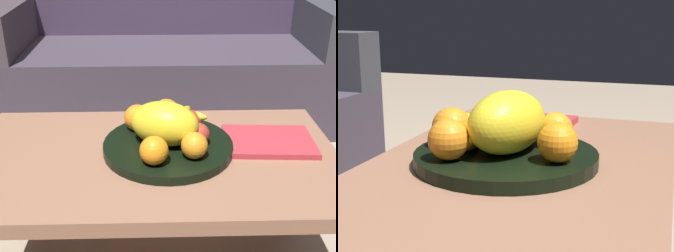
% 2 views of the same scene
% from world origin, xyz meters
% --- Properties ---
extents(coffee_table, '(1.01, 0.58, 0.42)m').
position_xyz_m(coffee_table, '(0.00, 0.00, 0.37)').
color(coffee_table, '#93644B').
rests_on(coffee_table, ground_plane).
extents(couch, '(1.70, 0.70, 0.90)m').
position_xyz_m(couch, '(0.06, 1.23, 0.30)').
color(couch, '#3F3644').
rests_on(couch, ground_plane).
extents(fruit_bowl, '(0.36, 0.36, 0.03)m').
position_xyz_m(fruit_bowl, '(0.04, 0.02, 0.44)').
color(fruit_bowl, black).
rests_on(fruit_bowl, coffee_table).
extents(melon_large_front, '(0.22, 0.17, 0.12)m').
position_xyz_m(melon_large_front, '(0.03, 0.02, 0.51)').
color(melon_large_front, yellow).
rests_on(melon_large_front, fruit_bowl).
extents(orange_front, '(0.07, 0.07, 0.07)m').
position_xyz_m(orange_front, '(-0.00, -0.09, 0.48)').
color(orange_front, orange).
rests_on(orange_front, fruit_bowl).
extents(orange_left, '(0.08, 0.08, 0.08)m').
position_xyz_m(orange_left, '(0.04, 0.14, 0.49)').
color(orange_left, orange).
rests_on(orange_left, fruit_bowl).
extents(orange_right, '(0.08, 0.08, 0.08)m').
position_xyz_m(orange_right, '(-0.05, 0.10, 0.49)').
color(orange_right, orange).
rests_on(orange_right, fruit_bowl).
extents(orange_back, '(0.07, 0.07, 0.07)m').
position_xyz_m(orange_back, '(0.10, -0.06, 0.48)').
color(orange_back, orange).
rests_on(orange_back, fruit_bowl).
extents(apple_front, '(0.06, 0.06, 0.06)m').
position_xyz_m(apple_front, '(0.11, 0.09, 0.48)').
color(apple_front, red).
rests_on(apple_front, fruit_bowl).
extents(apple_left, '(0.06, 0.06, 0.06)m').
position_xyz_m(apple_left, '(0.12, 0.01, 0.48)').
color(apple_left, '#C2392D').
rests_on(apple_left, fruit_bowl).
extents(banana_bunch, '(0.18, 0.16, 0.06)m').
position_xyz_m(banana_bunch, '(0.07, 0.09, 0.48)').
color(banana_bunch, yellow).
rests_on(banana_bunch, fruit_bowl).
extents(magazine, '(0.26, 0.19, 0.02)m').
position_xyz_m(magazine, '(0.32, 0.05, 0.43)').
color(magazine, '#BD3440').
rests_on(magazine, coffee_table).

